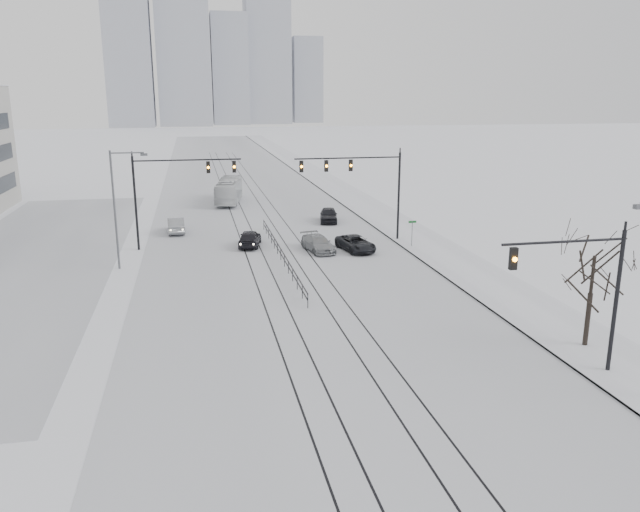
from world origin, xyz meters
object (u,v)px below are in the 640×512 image
at_px(traffic_mast_near, 587,284).
at_px(sedan_nb_front, 356,244).
at_px(sedan_nb_right, 318,244).
at_px(box_truck, 229,191).
at_px(sedan_nb_far, 329,215).
at_px(sedan_sb_outer, 176,225).
at_px(bare_tree, 594,265).
at_px(sedan_sb_inner, 250,238).

xyz_separation_m(traffic_mast_near, sedan_nb_front, (-4.08, 25.84, -3.92)).
relative_size(sedan_nb_right, box_truck, 0.44).
distance_m(sedan_nb_front, sedan_nb_far, 12.73).
bearing_deg(sedan_sb_outer, sedan_nb_far, -174.93).
distance_m(sedan_nb_far, box_truck, 17.35).
xyz_separation_m(bare_tree, sedan_nb_right, (-9.66, 23.35, -3.82)).
bearing_deg(sedan_nb_far, sedan_nb_right, -94.90).
height_order(sedan_nb_right, box_truck, box_truck).
height_order(sedan_nb_right, sedan_nb_far, sedan_nb_far).
distance_m(sedan_nb_front, sedan_nb_right, 3.21).
bearing_deg(bare_tree, sedan_sb_inner, 120.06).
bearing_deg(box_truck, traffic_mast_near, 112.77).
height_order(sedan_nb_front, sedan_nb_right, sedan_nb_right).
distance_m(sedan_sb_inner, sedan_nb_front, 9.36).
distance_m(sedan_sb_outer, sedan_nb_front, 18.48).
xyz_separation_m(traffic_mast_near, sedan_nb_right, (-7.25, 26.35, -3.89)).
height_order(sedan_sb_inner, sedan_nb_far, sedan_nb_far).
bearing_deg(bare_tree, box_truck, 107.24).
bearing_deg(traffic_mast_near, bare_tree, 51.24).
distance_m(traffic_mast_near, sedan_nb_front, 26.45).
xyz_separation_m(traffic_mast_near, sedan_sb_inner, (-12.79, 29.27, -3.83)).
relative_size(sedan_sb_outer, sedan_nb_right, 0.95).
relative_size(traffic_mast_near, sedan_nb_right, 1.51).
bearing_deg(bare_tree, sedan_sb_outer, 123.00).
bearing_deg(bare_tree, sedan_nb_right, 112.48).
bearing_deg(sedan_nb_far, bare_tree, -68.85).
relative_size(sedan_sb_inner, sedan_nb_right, 0.94).
bearing_deg(sedan_nb_right, bare_tree, -77.89).
xyz_separation_m(sedan_nb_front, sedan_nb_far, (0.41, 12.72, 0.10)).
bearing_deg(box_truck, sedan_sb_outer, 78.73).
bearing_deg(box_truck, sedan_nb_front, 117.25).
height_order(bare_tree, sedan_nb_front, bare_tree).
height_order(sedan_sb_inner, sedan_nb_right, sedan_sb_inner).
bearing_deg(sedan_nb_front, bare_tree, -85.19).
relative_size(sedan_nb_front, sedan_nb_far, 1.06).
bearing_deg(sedan_nb_right, sedan_nb_front, -19.55).
xyz_separation_m(traffic_mast_near, bare_tree, (2.41, 3.00, -0.07)).
relative_size(sedan_sb_inner, box_truck, 0.41).
bearing_deg(sedan_nb_front, traffic_mast_near, -92.09).
bearing_deg(sedan_sb_inner, sedan_nb_far, -122.71).
xyz_separation_m(sedan_nb_far, box_truck, (-9.46, 14.53, 0.72)).
relative_size(bare_tree, sedan_nb_far, 1.39).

